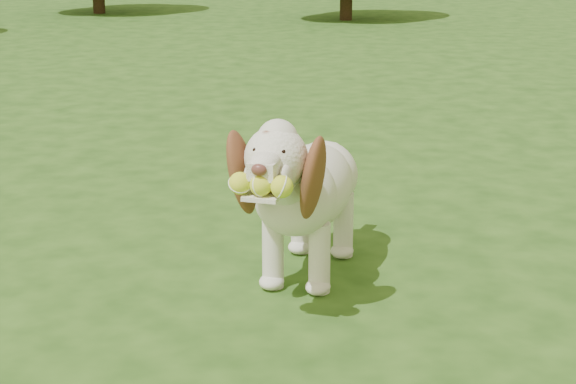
{
  "coord_description": "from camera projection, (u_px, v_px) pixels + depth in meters",
  "views": [
    {
      "loc": [
        0.76,
        -3.48,
        1.39
      ],
      "look_at": [
        0.53,
        -0.27,
        0.41
      ],
      "focal_mm": 60.0,
      "sensor_mm": 36.0,
      "label": 1
    }
  ],
  "objects": [
    {
      "name": "dog",
      "position": [
        304.0,
        186.0,
        3.57
      ],
      "size": [
        0.5,
        1.07,
        0.7
      ],
      "rotation": [
        0.0,
        0.0,
        -0.21
      ],
      "color": "silver",
      "rests_on": "ground"
    },
    {
      "name": "ground",
      "position": [
        160.0,
        269.0,
        3.78
      ],
      "size": [
        80.0,
        80.0,
        0.0
      ],
      "primitive_type": "plane",
      "color": "#1F3F12",
      "rests_on": "ground"
    }
  ]
}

